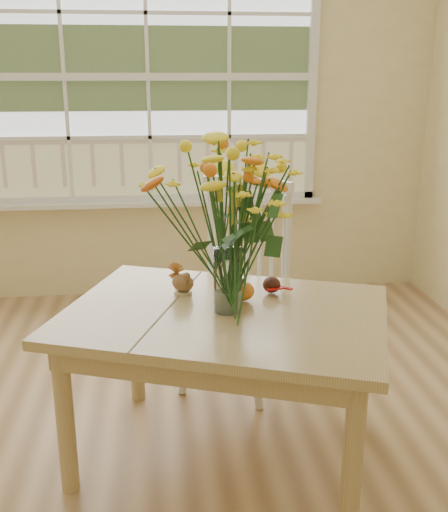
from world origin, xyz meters
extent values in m
cube|color=#9A754A|center=(0.00, 0.00, -0.01)|extent=(4.00, 4.50, 0.01)
cube|color=beige|center=(0.00, 2.25, 1.35)|extent=(4.00, 0.02, 2.70)
cube|color=silver|center=(0.00, 2.23, 1.55)|extent=(2.20, 0.00, 1.60)
cube|color=white|center=(0.00, 2.18, 0.69)|extent=(2.42, 0.12, 0.03)
cube|color=tan|center=(0.29, 0.19, 0.65)|extent=(1.48, 1.27, 0.04)
cube|color=tan|center=(0.29, 0.19, 0.58)|extent=(1.33, 1.12, 0.10)
cylinder|color=tan|center=(-0.33, 0.04, 0.32)|extent=(0.07, 0.07, 0.63)
cylinder|color=tan|center=(-0.09, 0.71, 0.32)|extent=(0.07, 0.07, 0.63)
cylinder|color=tan|center=(0.67, -0.33, 0.32)|extent=(0.07, 0.07, 0.63)
cylinder|color=tan|center=(0.92, 0.34, 0.32)|extent=(0.07, 0.07, 0.63)
cube|color=white|center=(0.41, 0.81, 0.49)|extent=(0.65, 0.64, 0.05)
cube|color=white|center=(0.50, 0.97, 0.77)|extent=(0.43, 0.28, 0.55)
cylinder|color=white|center=(0.16, 0.76, 0.24)|extent=(0.04, 0.04, 0.47)
cylinder|color=white|center=(0.34, 1.06, 0.24)|extent=(0.04, 0.04, 0.47)
cylinder|color=white|center=(0.48, 0.57, 0.24)|extent=(0.04, 0.04, 0.47)
cylinder|color=white|center=(0.66, 0.87, 0.24)|extent=(0.04, 0.04, 0.47)
cylinder|color=white|center=(0.31, 0.19, 0.80)|extent=(0.11, 0.11, 0.26)
ellipsoid|color=orange|center=(0.38, 0.28, 0.71)|extent=(0.10, 0.10, 0.08)
cylinder|color=#CCB78C|center=(0.14, 0.40, 0.68)|extent=(0.08, 0.08, 0.01)
ellipsoid|color=brown|center=(0.14, 0.40, 0.72)|extent=(0.12, 0.11, 0.08)
ellipsoid|color=#38160F|center=(0.51, 0.36, 0.70)|extent=(0.08, 0.08, 0.07)
camera|label=1|loc=(0.05, -2.00, 1.57)|focal=42.00mm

